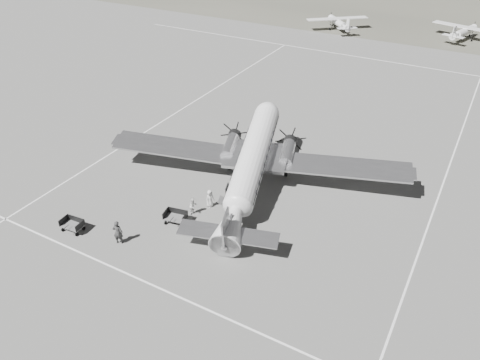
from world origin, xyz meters
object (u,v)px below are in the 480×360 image
Objects in this scene: baggage_cart_far at (72,225)px; passenger at (210,198)px; baggage_cart_near at (175,217)px; dc3_airliner at (251,165)px; light_plane_right at (464,33)px; ground_crew at (118,232)px; ramp_agent at (193,206)px; light_plane_left at (338,24)px.

passenger reaches higher than baggage_cart_far.
passenger is at bearing 58.91° from baggage_cart_near.
baggage_cart_far is at bearing -144.97° from dc3_airliner.
dc3_airliner is 58.98m from light_plane_right.
ground_crew reaches higher than baggage_cart_far.
baggage_cart_far is at bearing 158.94° from passenger.
dc3_airliner is at bearing -3.77° from passenger.
baggage_cart_far is at bearing 146.11° from ramp_agent.
light_plane_left is at bearing -151.39° from light_plane_right.
dc3_airliner is at bearing -119.07° from light_plane_left.
passenger reaches higher than ramp_agent.
light_plane_right is 7.40× the size of passenger.
ground_crew is at bearing -131.71° from dc3_airliner.
light_plane_right is 6.30× the size of baggage_cart_near.
baggage_cart_far is at bearing -16.28° from ground_crew.
ground_crew is at bearing -125.63° from light_plane_left.
baggage_cart_near is at bearing -129.59° from dc3_airliner.
ground_crew is (5.48, -64.64, -0.17)m from light_plane_left.
dc3_airliner is 6.18m from ramp_agent.
ramp_agent is at bearing -131.16° from dc3_airliner.
light_plane_right is (20.73, 4.59, 0.03)m from light_plane_left.
ground_crew is at bearing -130.15° from baggage_cart_near.
light_plane_left is 65.30m from baggage_cart_far.
passenger is at bearing -8.33° from ramp_agent.
baggage_cart_far is 11.02m from passenger.
passenger is at bearing -121.62° from light_plane_left.
light_plane_left is 58.01m from passenger.
ground_crew is at bearing 4.16° from baggage_cart_far.
ramp_agent is 0.95× the size of passenger.
light_plane_left is 7.21× the size of passenger.
ramp_agent is at bearing -84.95° from light_plane_right.
ramp_agent is (0.56, 1.70, 0.23)m from baggage_cart_near.
light_plane_left is 6.33× the size of baggage_cart_far.
baggage_cart_near is at bearing -123.19° from light_plane_left.
passenger is (-11.80, -61.90, -0.42)m from light_plane_right.
light_plane_left is 61.06m from baggage_cart_near.
light_plane_right reaches higher than baggage_cart_far.
light_plane_right is at bearing 67.67° from baggage_cart_near.
light_plane_left is at bearing 86.23° from baggage_cart_near.
ground_crew is 8.11m from passenger.
baggage_cart_near is at bearing -144.14° from ground_crew.
light_plane_left is 64.87m from ground_crew.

